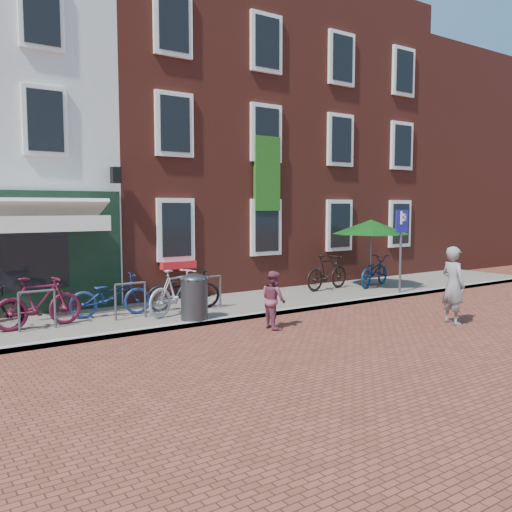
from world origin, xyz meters
TOP-DOWN VIEW (x-y plane):
  - ground at (0.00, 0.00)m, footprint 80.00×80.00m
  - sidewalk at (1.00, 1.50)m, footprint 24.00×3.00m
  - building_brick_mid at (2.00, 7.00)m, footprint 6.00×8.00m
  - building_brick_right at (8.00, 7.00)m, footprint 6.00×8.00m
  - filler_right at (14.50, 7.00)m, footprint 7.00×8.00m
  - litter_bin at (-0.36, 0.30)m, footprint 0.60×0.60m
  - parking_sign at (6.41, 0.24)m, footprint 0.50×0.08m
  - parasol at (6.45, 1.47)m, footprint 2.38×2.38m
  - woman at (4.42, -2.97)m, footprint 0.54×0.71m
  - boy at (0.85, -1.05)m, footprint 0.55×0.66m
  - bicycle_1 at (-3.43, 1.39)m, footprint 1.83×0.64m
  - bicycle_2 at (-1.78, 1.71)m, footprint 1.92×0.90m
  - bicycle_3 at (-0.42, 1.04)m, footprint 1.86×1.09m
  - bicycle_4 at (-0.02, 1.50)m, footprint 1.94×0.98m
  - bicycle_5 at (5.01, 1.86)m, footprint 1.85×0.74m
  - bicycle_6 at (6.70, 1.54)m, footprint 1.96×1.22m

SIDE VIEW (x-z plane):
  - ground at x=0.00m, z-range 0.00..0.00m
  - sidewalk at x=1.00m, z-range 0.00..0.10m
  - bicycle_2 at x=-1.78m, z-range 0.10..1.07m
  - bicycle_4 at x=-0.02m, z-range 0.10..1.07m
  - bicycle_6 at x=6.70m, z-range 0.10..1.07m
  - boy at x=0.85m, z-range 0.00..1.25m
  - bicycle_1 at x=-3.43m, z-range 0.10..1.18m
  - bicycle_3 at x=-0.42m, z-range 0.10..1.18m
  - bicycle_5 at x=5.01m, z-range 0.10..1.18m
  - litter_bin at x=-0.36m, z-range 0.12..1.22m
  - woman at x=4.42m, z-range 0.00..1.74m
  - parking_sign at x=6.41m, z-range 0.54..2.97m
  - parasol at x=6.45m, z-range 0.97..3.19m
  - filler_right at x=14.50m, z-range 0.00..9.00m
  - building_brick_mid at x=2.00m, z-range 0.00..10.00m
  - building_brick_right at x=8.00m, z-range 0.00..10.00m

